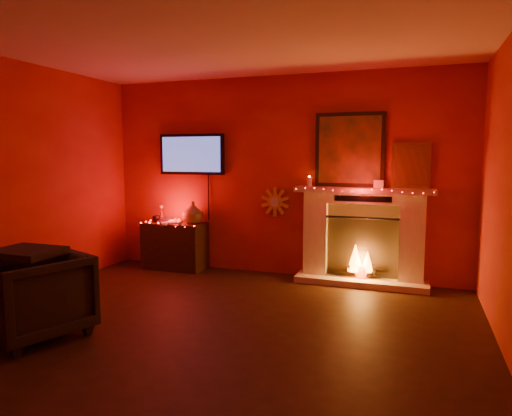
{
  "coord_description": "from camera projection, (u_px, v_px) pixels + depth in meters",
  "views": [
    {
      "loc": [
        1.78,
        -3.47,
        1.64
      ],
      "look_at": [
        -0.05,
        1.7,
        1.0
      ],
      "focal_mm": 32.0,
      "sensor_mm": 36.0,
      "label": 1
    }
  ],
  "objects": [
    {
      "name": "armchair",
      "position": [
        34.0,
        296.0,
        4.1
      ],
      "size": [
        1.06,
        1.07,
        0.76
      ],
      "primitive_type": "imported",
      "rotation": [
        0.0,
        0.0,
        -0.37
      ],
      "color": "black",
      "rests_on": "floor"
    },
    {
      "name": "room",
      "position": [
        195.0,
        189.0,
        3.88
      ],
      "size": [
        5.0,
        5.0,
        5.0
      ],
      "color": "black",
      "rests_on": "ground"
    },
    {
      "name": "fireplace",
      "position": [
        362.0,
        227.0,
        5.81
      ],
      "size": [
        1.72,
        0.4,
        2.18
      ],
      "color": "beige",
      "rests_on": "floor"
    },
    {
      "name": "console_table",
      "position": [
        176.0,
        242.0,
        6.59
      ],
      "size": [
        0.88,
        0.57,
        0.98
      ],
      "color": "black",
      "rests_on": "floor"
    },
    {
      "name": "tv",
      "position": [
        192.0,
        155.0,
        6.57
      ],
      "size": [
        1.0,
        0.07,
        1.24
      ],
      "color": "black",
      "rests_on": "room"
    },
    {
      "name": "sunburst_clock",
      "position": [
        275.0,
        202.0,
        6.25
      ],
      "size": [
        0.4,
        0.03,
        0.4
      ],
      "color": "orange",
      "rests_on": "room"
    }
  ]
}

